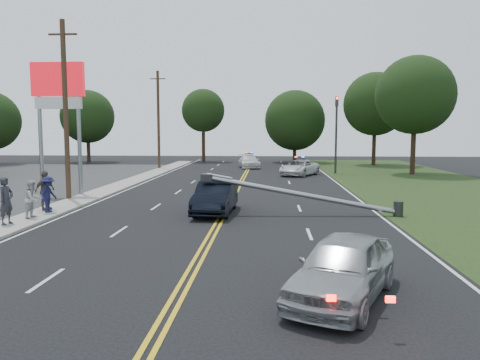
# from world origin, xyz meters

# --- Properties ---
(ground) EXTENTS (120.00, 120.00, 0.00)m
(ground) POSITION_xyz_m (0.00, 0.00, 0.00)
(ground) COLOR black
(ground) RESTS_ON ground
(sidewalk) EXTENTS (1.80, 70.00, 0.12)m
(sidewalk) POSITION_xyz_m (-8.40, 10.00, 0.06)
(sidewalk) COLOR gray
(sidewalk) RESTS_ON ground
(centerline_yellow) EXTENTS (0.36, 80.00, 0.00)m
(centerline_yellow) POSITION_xyz_m (0.00, 10.00, 0.01)
(centerline_yellow) COLOR gold
(centerline_yellow) RESTS_ON ground
(pylon_sign) EXTENTS (3.20, 0.35, 8.00)m
(pylon_sign) POSITION_xyz_m (-10.50, 14.00, 6.00)
(pylon_sign) COLOR gray
(pylon_sign) RESTS_ON ground
(traffic_signal) EXTENTS (0.28, 0.41, 7.05)m
(traffic_signal) POSITION_xyz_m (8.30, 30.00, 4.21)
(traffic_signal) COLOR #2D2D30
(traffic_signal) RESTS_ON ground
(fallen_streetlight) EXTENTS (9.36, 0.44, 1.91)m
(fallen_streetlight) POSITION_xyz_m (4.19, 8.00, 0.92)
(fallen_streetlight) COLOR #2D2D30
(fallen_streetlight) RESTS_ON ground
(utility_pole_mid) EXTENTS (1.60, 0.28, 10.00)m
(utility_pole_mid) POSITION_xyz_m (-9.20, 12.00, 5.08)
(utility_pole_mid) COLOR #382619
(utility_pole_mid) RESTS_ON ground
(utility_pole_far) EXTENTS (1.60, 0.28, 10.00)m
(utility_pole_far) POSITION_xyz_m (-9.20, 34.00, 5.08)
(utility_pole_far) COLOR #382619
(utility_pole_far) RESTS_ON ground
(tree_5) EXTENTS (6.62, 6.62, 9.02)m
(tree_5) POSITION_xyz_m (-20.58, 44.00, 5.71)
(tree_5) COLOR black
(tree_5) RESTS_ON ground
(tree_6) EXTENTS (5.46, 5.46, 9.25)m
(tree_6) POSITION_xyz_m (-6.26, 46.01, 6.50)
(tree_6) COLOR black
(tree_6) RESTS_ON ground
(tree_7) EXTENTS (7.49, 7.49, 8.98)m
(tree_7) POSITION_xyz_m (5.34, 45.33, 5.23)
(tree_7) COLOR black
(tree_7) RESTS_ON ground
(tree_8) EXTENTS (7.20, 7.20, 10.58)m
(tree_8) POSITION_xyz_m (14.20, 41.07, 6.97)
(tree_8) COLOR black
(tree_8) RESTS_ON ground
(tree_9) EXTENTS (6.99, 6.99, 10.61)m
(tree_9) POSITION_xyz_m (15.14, 29.51, 7.10)
(tree_9) COLOR black
(tree_9) RESTS_ON ground
(crashed_sedan) EXTENTS (1.86, 4.75, 1.54)m
(crashed_sedan) POSITION_xyz_m (-0.40, 8.34, 0.77)
(crashed_sedan) COLOR black
(crashed_sedan) RESTS_ON ground
(waiting_sedan) EXTENTS (3.48, 4.79, 1.51)m
(waiting_sedan) POSITION_xyz_m (3.88, -2.91, 0.76)
(waiting_sedan) COLOR #9A9CA1
(waiting_sedan) RESTS_ON ground
(emergency_a) EXTENTS (4.18, 5.31, 1.34)m
(emergency_a) POSITION_xyz_m (4.83, 27.84, 0.67)
(emergency_a) COLOR silver
(emergency_a) RESTS_ON ground
(emergency_b) EXTENTS (2.76, 5.03, 1.38)m
(emergency_b) POSITION_xyz_m (0.01, 36.09, 0.69)
(emergency_b) COLOR silver
(emergency_b) RESTS_ON ground
(bystander_a) EXTENTS (0.59, 0.79, 1.95)m
(bystander_a) POSITION_xyz_m (-8.55, 4.58, 1.10)
(bystander_a) COLOR #282931
(bystander_a) RESTS_ON sidewalk
(bystander_b) EXTENTS (0.73, 0.88, 1.66)m
(bystander_b) POSITION_xyz_m (-8.22, 6.08, 0.95)
(bystander_b) COLOR #B4B4B9
(bystander_b) RESTS_ON sidewalk
(bystander_c) EXTENTS (0.78, 1.17, 1.69)m
(bystander_c) POSITION_xyz_m (-8.19, 7.49, 0.97)
(bystander_c) COLOR #191B40
(bystander_c) RESTS_ON sidewalk
(bystander_d) EXTENTS (0.84, 1.21, 1.91)m
(bystander_d) POSITION_xyz_m (-8.65, 8.10, 1.07)
(bystander_d) COLOR #584D47
(bystander_d) RESTS_ON sidewalk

